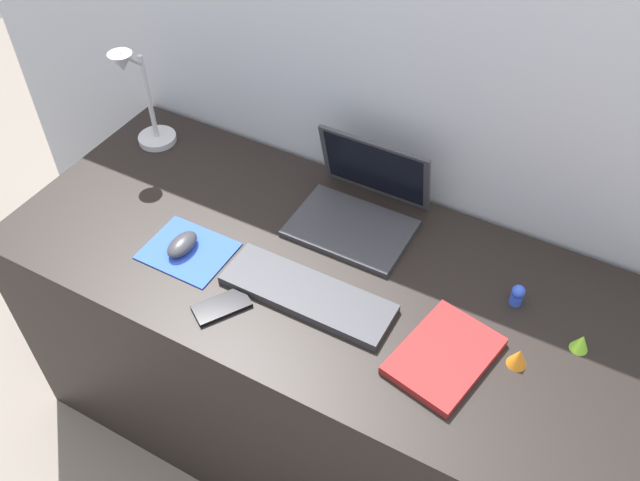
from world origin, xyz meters
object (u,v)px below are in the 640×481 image
cell_phone (222,306)px  toy_figurine_lime (581,342)px  mouse (182,244)px  laptop (361,201)px  keyboard (307,294)px  desk_lamp (142,102)px  toy_figurine_blue (517,295)px  toy_figurine_orange (518,357)px  notebook_pad (444,356)px

cell_phone → toy_figurine_lime: toy_figurine_lime is taller
mouse → cell_phone: (0.19, -0.10, -0.02)m
laptop → keyboard: 0.31m
mouse → keyboard: bearing=3.1°
keyboard → desk_lamp: bearing=157.9°
toy_figurine_lime → toy_figurine_blue: bearing=160.0°
desk_lamp → toy_figurine_blue: desk_lamp is taller
mouse → toy_figurine_orange: bearing=4.9°
cell_phone → toy_figurine_blue: bearing=62.6°
laptop → mouse: size_ratio=3.12×
desk_lamp → mouse: bearing=-41.2°
keyboard → desk_lamp: (-0.68, 0.28, 0.14)m
laptop → toy_figurine_lime: 0.62m
keyboard → toy_figurine_lime: (0.59, 0.16, 0.01)m
notebook_pad → cell_phone: bearing=-155.4°
laptop → notebook_pad: 0.47m
desk_lamp → toy_figurine_lime: (1.27, -0.12, -0.13)m
toy_figurine_orange → toy_figurine_blue: (-0.05, 0.16, 0.00)m
keyboard → toy_figurine_blue: 0.48m
notebook_pad → toy_figurine_lime: (0.25, 0.16, 0.01)m
toy_figurine_lime → notebook_pad: bearing=-146.3°
cell_phone → desk_lamp: desk_lamp is taller
notebook_pad → toy_figurine_orange: 0.15m
keyboard → mouse: size_ratio=4.27×
laptop → desk_lamp: bearing=-177.8°
laptop → keyboard: size_ratio=0.73×
cell_phone → toy_figurine_lime: (0.74, 0.28, 0.02)m
toy_figurine_orange → toy_figurine_blue: size_ratio=0.85×
notebook_pad → toy_figurine_blue: bearing=80.3°
desk_lamp → toy_figurine_blue: bearing=-3.2°
keyboard → toy_figurine_blue: size_ratio=7.36×
keyboard → toy_figurine_lime: 0.61m
cell_phone → toy_figurine_orange: size_ratio=2.69×
mouse → desk_lamp: (-0.34, 0.30, 0.13)m
mouse → toy_figurine_orange: toy_figurine_orange is taller
keyboard → cell_phone: bearing=-141.9°
desk_lamp → toy_figurine_blue: (1.11, -0.06, -0.12)m
desk_lamp → keyboard: bearing=-22.1°
laptop → cell_phone: laptop is taller
notebook_pad → toy_figurine_lime: toy_figurine_lime is taller
mouse → laptop: bearing=44.1°
keyboard → notebook_pad: (0.34, -0.01, 0.00)m
mouse → cell_phone: mouse is taller
laptop → toy_figurine_orange: (0.49, -0.25, -0.03)m
desk_lamp → toy_figurine_lime: size_ratio=7.38×
cell_phone → notebook_pad: 0.51m
laptop → mouse: (-0.33, -0.32, -0.03)m
keyboard → toy_figurine_lime: bearing=14.9°
cell_phone → keyboard: bearing=70.8°
keyboard → desk_lamp: size_ratio=1.26×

